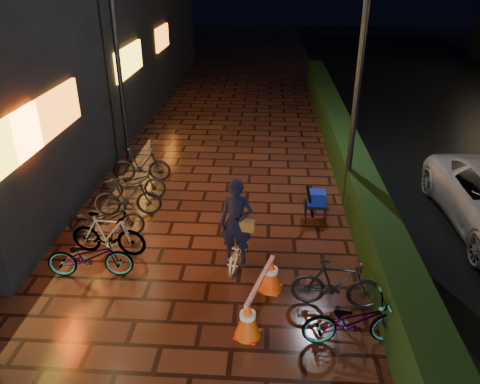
{
  "coord_description": "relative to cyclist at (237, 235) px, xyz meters",
  "views": [
    {
      "loc": [
        1.03,
        -5.99,
        5.45
      ],
      "look_at": [
        0.49,
        2.79,
        1.1
      ],
      "focal_mm": 35.0,
      "sensor_mm": 36.0,
      "label": 1
    }
  ],
  "objects": [
    {
      "name": "cart_assembly",
      "position": [
        1.69,
        1.88,
        -0.15
      ],
      "size": [
        0.59,
        0.58,
        1.06
      ],
      "color": "black",
      "rests_on": "ground"
    },
    {
      "name": "hedge",
      "position": [
        2.81,
        6.26,
        -0.19
      ],
      "size": [
        0.7,
        20.0,
        1.0
      ],
      "primitive_type": "cube",
      "color": "black",
      "rests_on": "ground"
    },
    {
      "name": "parked_bikes_hedge",
      "position": [
        1.88,
        -1.61,
        -0.25
      ],
      "size": [
        1.81,
        1.52,
        0.95
      ],
      "color": "black",
      "rests_on": "ground"
    },
    {
      "name": "parked_bikes_storefront",
      "position": [
        -2.79,
        1.46,
        -0.25
      ],
      "size": [
        1.92,
        4.95,
        0.95
      ],
      "color": "black",
      "rests_on": "ground"
    },
    {
      "name": "lamp_post_sf",
      "position": [
        -3.6,
        5.08,
        2.15
      ],
      "size": [
        0.49,
        0.23,
        5.18
      ],
      "color": "black",
      "rests_on": "ground"
    },
    {
      "name": "ground",
      "position": [
        -0.49,
        -1.74,
        -0.69
      ],
      "size": [
        80.0,
        80.0,
        0.0
      ],
      "primitive_type": "plane",
      "color": "#381911",
      "rests_on": "ground"
    },
    {
      "name": "cyclist",
      "position": [
        0.0,
        0.0,
        0.0
      ],
      "size": [
        0.71,
        1.36,
        1.87
      ],
      "color": "silver",
      "rests_on": "ground"
    },
    {
      "name": "traffic_barrier",
      "position": [
        0.49,
        -1.35,
        -0.35
      ],
      "size": [
        0.83,
        1.68,
        0.68
      ],
      "color": "#D7480B",
      "rests_on": "ground"
    },
    {
      "name": "lamp_post_hedge",
      "position": [
        2.49,
        2.67,
        2.15
      ],
      "size": [
        0.49,
        0.15,
        5.17
      ],
      "color": "black",
      "rests_on": "ground"
    }
  ]
}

